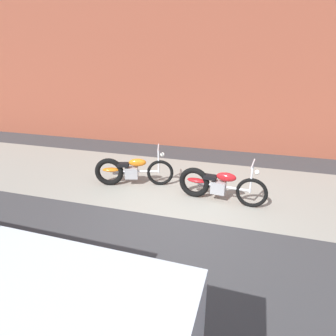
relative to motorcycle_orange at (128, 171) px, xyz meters
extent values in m
plane|color=#38383A|center=(1.51, -1.24, -0.40)|extent=(80.00, 80.00, 0.00)
cube|color=gray|center=(1.51, 0.51, -0.40)|extent=(36.00, 3.50, 0.01)
cube|color=brown|center=(1.51, 3.96, 2.59)|extent=(36.00, 0.50, 5.98)
torus|color=black|center=(0.77, 0.23, -0.06)|extent=(0.67, 0.27, 0.68)
torus|color=black|center=(-0.47, -0.14, -0.03)|extent=(0.74, 0.33, 0.73)
cylinder|color=silver|center=(0.15, 0.04, -0.02)|extent=(1.20, 0.40, 0.06)
cube|color=#99999E|center=(0.07, 0.02, -0.06)|extent=(0.37, 0.30, 0.28)
ellipsoid|color=orange|center=(0.23, 0.07, 0.22)|extent=(0.48, 0.31, 0.20)
ellipsoid|color=orange|center=(-0.42, -0.13, 0.03)|extent=(0.47, 0.30, 0.10)
cube|color=black|center=(-0.12, -0.04, 0.16)|extent=(0.33, 0.27, 0.08)
cylinder|color=silver|center=(0.74, 0.22, 0.25)|extent=(0.05, 0.05, 0.62)
cylinder|color=silver|center=(0.74, 0.22, 0.61)|extent=(0.20, 0.57, 0.03)
sphere|color=white|center=(0.83, 0.24, 0.43)|extent=(0.11, 0.11, 0.11)
cylinder|color=silver|center=(-0.20, 0.10, -0.14)|extent=(0.54, 0.21, 0.06)
torus|color=black|center=(3.03, -0.31, -0.06)|extent=(0.68, 0.15, 0.68)
torus|color=black|center=(1.74, -0.17, -0.03)|extent=(0.74, 0.21, 0.73)
cylinder|color=silver|center=(2.39, -0.24, -0.02)|extent=(1.23, 0.18, 0.06)
cube|color=#99999E|center=(2.31, -0.23, -0.06)|extent=(0.34, 0.25, 0.28)
ellipsoid|color=red|center=(2.46, -0.25, 0.22)|extent=(0.46, 0.24, 0.20)
ellipsoid|color=red|center=(1.79, -0.18, 0.03)|extent=(0.46, 0.23, 0.10)
cube|color=black|center=(2.11, -0.21, 0.16)|extent=(0.30, 0.23, 0.08)
cylinder|color=silver|center=(2.99, -0.31, 0.25)|extent=(0.05, 0.05, 0.62)
cylinder|color=silver|center=(2.99, -0.31, 0.61)|extent=(0.09, 0.58, 0.03)
sphere|color=white|center=(3.09, -0.32, 0.43)|extent=(0.11, 0.11, 0.11)
cylinder|color=silver|center=(2.08, -0.06, -0.14)|extent=(0.55, 0.12, 0.06)
camera|label=1|loc=(2.83, -6.04, 2.63)|focal=29.83mm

